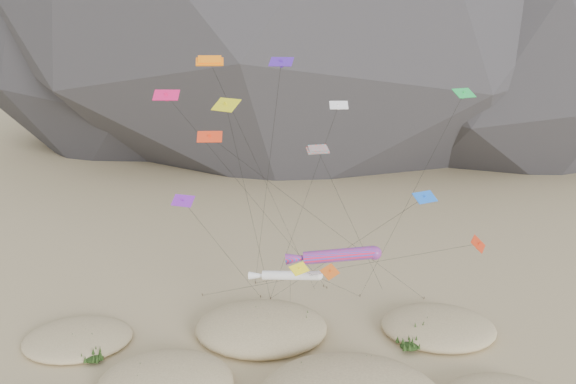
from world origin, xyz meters
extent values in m
ellipsoid|color=black|center=(56.00, 110.00, 38.00)|extent=(130.55, 126.41, 100.00)
ellipsoid|color=#CCB789|center=(-11.27, 4.90, 0.66)|extent=(11.89, 10.10, 2.91)
ellipsoid|color=#CCB789|center=(-3.38, 14.49, 0.67)|extent=(13.66, 11.61, 2.98)
ellipsoid|color=#CCB789|center=(15.04, 14.93, 0.50)|extent=(11.85, 10.07, 2.21)
ellipsoid|color=#CCB789|center=(-21.79, 12.79, 0.39)|extent=(10.86, 9.23, 1.73)
ellipsoid|color=black|center=(-12.49, 4.87, 0.80)|extent=(2.61, 2.24, 0.78)
ellipsoid|color=black|center=(-8.42, 6.12, 0.70)|extent=(2.08, 1.78, 0.62)
ellipsoid|color=black|center=(1.59, 4.04, 1.10)|extent=(3.56, 3.04, 1.07)
ellipsoid|color=black|center=(6.17, 5.71, 1.00)|extent=(2.67, 2.29, 0.80)
ellipsoid|color=black|center=(-2.78, 15.15, 1.00)|extent=(3.49, 2.99, 1.05)
ellipsoid|color=black|center=(0.37, 14.89, 0.90)|extent=(2.27, 1.94, 0.68)
ellipsoid|color=black|center=(13.13, 13.98, 0.70)|extent=(2.52, 2.15, 0.76)
ellipsoid|color=black|center=(11.20, 10.92, 0.60)|extent=(1.88, 1.61, 0.56)
ellipsoid|color=black|center=(-21.16, 12.40, 0.50)|extent=(2.00, 1.71, 0.60)
ellipsoid|color=black|center=(-19.04, 9.20, 0.40)|extent=(1.91, 1.64, 0.57)
cylinder|color=#3F2D1E|center=(-3.86, 22.71, 0.15)|extent=(0.08, 0.08, 0.30)
cylinder|color=#3F2D1E|center=(-2.70, 22.31, 0.15)|extent=(0.08, 0.08, 0.30)
cylinder|color=#3F2D1E|center=(3.74, 25.58, 0.15)|extent=(0.08, 0.08, 0.30)
cylinder|color=#3F2D1E|center=(4.13, 25.13, 0.15)|extent=(0.08, 0.08, 0.30)
cylinder|color=#3F2D1E|center=(7.88, 22.92, 0.15)|extent=(0.08, 0.08, 0.30)
cylinder|color=#3F2D1E|center=(-4.70, 26.62, 0.15)|extent=(0.08, 0.08, 0.30)
cylinder|color=#3F2D1E|center=(15.32, 22.28, 0.15)|extent=(0.08, 0.08, 0.30)
cylinder|color=#3F2D1E|center=(-10.80, 23.17, 0.15)|extent=(0.08, 0.08, 0.30)
cylinder|color=#FC1A44|center=(3.91, 9.00, 10.90)|extent=(6.47, 1.37, 1.82)
sphere|color=#FC1A44|center=(7.08, 8.90, 11.16)|extent=(1.22, 1.22, 1.22)
cone|color=#FC1A44|center=(0.42, 9.11, 10.58)|extent=(2.67, 1.13, 1.31)
cylinder|color=black|center=(3.19, 17.29, 5.45)|extent=(1.46, 16.58, 10.92)
cylinder|color=white|center=(-0.43, 9.66, 8.66)|extent=(5.28, 1.78, 1.19)
sphere|color=white|center=(2.11, 9.18, 8.87)|extent=(0.87, 0.87, 0.87)
cone|color=white|center=(-3.23, 10.19, 8.40)|extent=(2.22, 1.12, 0.89)
cylinder|color=black|center=(-0.40, 15.59, 4.33)|extent=(0.08, 11.87, 8.68)
cube|color=orange|center=(-7.79, 14.93, 27.47)|extent=(2.59, 1.25, 0.75)
cube|color=orange|center=(-7.79, 14.93, 27.66)|extent=(2.19, 0.99, 0.72)
cylinder|color=black|center=(-2.58, 19.97, 13.73)|extent=(10.46, 10.10, 27.48)
cube|color=#FF291A|center=(1.92, 9.73, 20.28)|extent=(2.08, 1.31, 0.56)
cube|color=#FF291A|center=(1.92, 9.73, 20.46)|extent=(1.75, 1.06, 0.55)
cylinder|color=black|center=(6.40, 17.27, 10.14)|extent=(8.98, 15.11, 20.30)
cube|color=#451CA6|center=(-1.18, 9.13, 27.73)|extent=(2.11, 1.45, 0.70)
cube|color=#451CA6|center=(-1.18, 9.13, 27.58)|extent=(0.27, 0.25, 0.66)
cylinder|color=black|center=(-2.94, 17.88, 13.89)|extent=(3.54, 17.52, 27.69)
cube|color=red|center=(16.32, 9.26, 11.88)|extent=(1.91, 2.44, 0.94)
cube|color=red|center=(16.32, 9.26, 11.73)|extent=(0.40, 0.38, 0.73)
cylinder|color=black|center=(5.81, 17.94, 5.97)|extent=(21.04, 17.39, 11.86)
cube|color=white|center=(4.13, 15.14, 23.49)|extent=(1.75, 0.93, 0.69)
cube|color=white|center=(4.13, 15.14, 23.34)|extent=(0.21, 0.23, 0.59)
cylinder|color=black|center=(0.71, 18.72, 11.77)|extent=(6.86, 7.20, 23.45)
cube|color=yellow|center=(-5.95, 10.61, 24.06)|extent=(2.73, 2.57, 1.00)
cube|color=yellow|center=(-5.95, 10.61, 23.91)|extent=(0.43, 0.43, 0.85)
cylinder|color=black|center=(-4.33, 16.46, 12.05)|extent=(3.28, 11.73, 24.02)
cube|color=green|center=(15.59, 14.59, 24.67)|extent=(2.41, 2.02, 0.79)
cube|color=green|center=(15.59, 14.59, 24.52)|extent=(0.33, 0.32, 0.73)
cylinder|color=black|center=(11.74, 18.76, 12.36)|extent=(7.75, 8.36, 24.63)
cube|color=purple|center=(-9.97, 10.14, 15.64)|extent=(2.18, 1.56, 0.83)
cube|color=purple|center=(-9.97, 10.14, 15.49)|extent=(0.31, 0.34, 0.66)
cylinder|color=black|center=(-6.91, 16.43, 7.85)|extent=(6.14, 12.60, 15.61)
cube|color=blue|center=(11.03, 8.26, 16.51)|extent=(2.30, 1.91, 0.73)
cube|color=blue|center=(11.03, 8.26, 16.36)|extent=(0.31, 0.29, 0.70)
cylinder|color=black|center=(4.16, 15.29, 8.28)|extent=(13.76, 14.07, 16.47)
cube|color=red|center=(-7.60, 11.69, 21.11)|extent=(2.26, 1.22, 0.85)
cube|color=red|center=(-7.60, 11.69, 20.96)|extent=(0.28, 0.27, 0.75)
cylinder|color=black|center=(3.86, 16.98, 10.58)|extent=(22.95, 10.61, 21.08)
cube|color=#DA5914|center=(2.97, 6.96, 10.21)|extent=(1.86, 2.08, 0.73)
cube|color=#DA5914|center=(2.97, 6.96, 10.06)|extent=(0.31, 0.31, 0.64)
cylinder|color=black|center=(-3.92, 15.06, 5.13)|extent=(13.80, 16.23, 10.18)
cube|color=yellow|center=(0.31, 6.29, 10.77)|extent=(1.82, 1.78, 0.63)
cube|color=yellow|center=(0.31, 6.29, 10.62)|extent=(0.27, 0.27, 0.57)
cylinder|color=black|center=(4.09, 14.61, 5.41)|extent=(7.59, 16.65, 10.74)
cube|color=#E3155C|center=(-11.26, 11.76, 24.77)|extent=(2.25, 1.21, 0.84)
cube|color=#E3155C|center=(-11.26, 11.76, 24.62)|extent=(0.27, 0.25, 0.76)
cylinder|color=black|center=(-3.56, 18.44, 12.41)|extent=(15.41, 13.40, 24.74)
camera|label=1|loc=(-0.67, -37.57, 29.80)|focal=35.00mm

